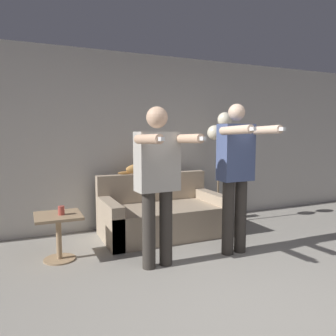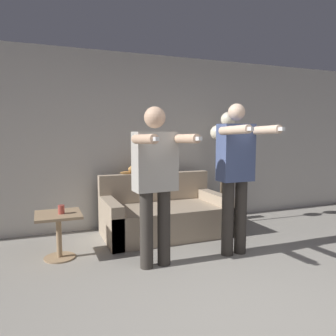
{
  "view_description": "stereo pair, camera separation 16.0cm",
  "coord_description": "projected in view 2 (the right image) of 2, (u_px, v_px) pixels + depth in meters",
  "views": [
    {
      "loc": [
        -1.75,
        -1.75,
        1.43
      ],
      "look_at": [
        -0.15,
        1.87,
        1.0
      ],
      "focal_mm": 35.0,
      "sensor_mm": 36.0,
      "label": 1
    },
    {
      "loc": [
        -1.6,
        -1.82,
        1.43
      ],
      "look_at": [
        -0.15,
        1.87,
        1.0
      ],
      "focal_mm": 35.0,
      "sensor_mm": 36.0,
      "label": 2
    }
  ],
  "objects": [
    {
      "name": "cat",
      "position": [
        142.0,
        168.0,
        4.78
      ],
      "size": [
        0.53,
        0.12,
        0.19
      ],
      "color": "tan",
      "rests_on": "couch"
    },
    {
      "name": "ground_plane",
      "position": [
        280.0,
        327.0,
        2.42
      ],
      "size": [
        16.0,
        16.0,
        0.0
      ],
      "primitive_type": "plane",
      "color": "gray"
    },
    {
      "name": "person_left",
      "position": [
        156.0,
        175.0,
        3.4
      ],
      "size": [
        0.55,
        0.7,
        1.7
      ],
      "rotation": [
        0.0,
        0.0,
        0.06
      ],
      "color": "#38332D",
      "rests_on": "ground_plane"
    },
    {
      "name": "floor_lamp",
      "position": [
        223.0,
        136.0,
        4.99
      ],
      "size": [
        0.4,
        0.32,
        1.74
      ],
      "color": "#756047",
      "rests_on": "ground_plane"
    },
    {
      "name": "side_table",
      "position": [
        59.0,
        226.0,
        3.71
      ],
      "size": [
        0.5,
        0.5,
        0.52
      ],
      "color": "#A38460",
      "rests_on": "ground_plane"
    },
    {
      "name": "cup",
      "position": [
        61.0,
        209.0,
        3.67
      ],
      "size": [
        0.07,
        0.07,
        0.1
      ],
      "color": "#B7473D",
      "rests_on": "side_table"
    },
    {
      "name": "person_right",
      "position": [
        236.0,
        170.0,
        3.76
      ],
      "size": [
        0.47,
        0.67,
        1.76
      ],
      "rotation": [
        0.0,
        0.0,
        0.01
      ],
      "color": "#38332D",
      "rests_on": "ground_plane"
    },
    {
      "name": "wall_back",
      "position": [
        150.0,
        141.0,
        5.07
      ],
      "size": [
        10.0,
        0.05,
        2.6
      ],
      "color": "beige",
      "rests_on": "ground_plane"
    },
    {
      "name": "couch",
      "position": [
        164.0,
        216.0,
        4.6
      ],
      "size": [
        1.68,
        0.92,
        0.83
      ],
      "color": "tan",
      "rests_on": "ground_plane"
    }
  ]
}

